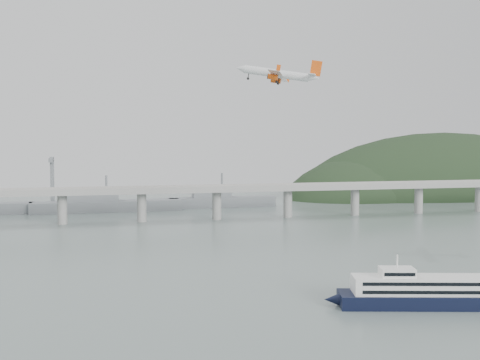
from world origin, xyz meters
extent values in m
plane|color=slate|center=(0.00, 0.00, 0.00)|extent=(900.00, 900.00, 0.00)
cube|color=#989895|center=(0.00, 200.00, 20.00)|extent=(800.00, 22.00, 2.20)
cube|color=#989895|center=(0.00, 189.50, 22.00)|extent=(800.00, 0.60, 1.80)
cube|color=#989895|center=(0.00, 210.50, 22.00)|extent=(800.00, 0.60, 1.80)
cylinder|color=#989895|center=(-80.00, 200.00, 9.50)|extent=(6.00, 6.00, 21.00)
cylinder|color=#989895|center=(-30.00, 200.00, 9.50)|extent=(6.00, 6.00, 21.00)
cylinder|color=#989895|center=(20.00, 200.00, 9.50)|extent=(6.00, 6.00, 21.00)
cylinder|color=#989895|center=(70.00, 200.00, 9.50)|extent=(6.00, 6.00, 21.00)
cylinder|color=#989895|center=(120.00, 200.00, 9.50)|extent=(6.00, 6.00, 21.00)
cylinder|color=#989895|center=(170.00, 200.00, 9.50)|extent=(6.00, 6.00, 21.00)
cylinder|color=#989895|center=(220.00, 200.00, 9.50)|extent=(6.00, 6.00, 21.00)
ellipsoid|color=black|center=(270.00, 330.00, -18.00)|extent=(320.00, 150.00, 156.00)
ellipsoid|color=black|center=(175.00, 320.00, -12.00)|extent=(140.00, 110.00, 96.00)
cube|color=slate|center=(-50.00, 265.00, 4.00)|extent=(110.55, 21.43, 8.00)
cube|color=slate|center=(-61.00, 265.00, 12.00)|extent=(39.01, 16.73, 8.00)
cylinder|color=slate|center=(-50.00, 265.00, 20.00)|extent=(1.60, 1.60, 14.00)
cube|color=slate|center=(40.00, 275.00, 4.00)|extent=(85.00, 13.60, 8.00)
cube|color=slate|center=(31.50, 275.00, 12.00)|extent=(29.75, 11.90, 8.00)
cylinder|color=slate|center=(40.00, 275.00, 20.00)|extent=(1.60, 1.60, 14.00)
cube|color=slate|center=(-90.00, 300.00, 20.00)|extent=(3.00, 3.00, 40.00)
cube|color=slate|center=(-90.00, 290.00, 38.00)|extent=(3.00, 28.00, 3.00)
cube|color=black|center=(38.96, -34.82, 2.18)|extent=(56.13, 26.52, 4.37)
cone|color=black|center=(10.44, -27.34, 2.18)|extent=(6.39, 5.61, 4.37)
cube|color=white|center=(38.96, -34.82, 7.10)|extent=(47.12, 22.19, 5.46)
cube|color=black|center=(37.56, -40.15, 8.52)|extent=(40.17, 10.69, 1.09)
cube|color=black|center=(37.56, -40.15, 5.90)|extent=(40.17, 10.69, 1.09)
cube|color=black|center=(40.36, -29.48, 8.52)|extent=(40.17, 10.69, 1.09)
cube|color=black|center=(40.36, -29.48, 5.90)|extent=(40.17, 10.69, 1.09)
cube|color=white|center=(30.51, -32.60, 11.25)|extent=(12.50, 10.16, 2.84)
cube|color=black|center=(29.53, -36.35, 11.25)|extent=(9.54, 2.62, 1.09)
cylinder|color=white|center=(30.51, -32.60, 14.74)|extent=(0.67, 0.67, 4.37)
cylinder|color=white|center=(25.73, 84.31, 86.13)|extent=(30.23, 18.61, 9.01)
cone|color=white|center=(9.45, 91.87, 88.96)|extent=(6.45, 5.99, 4.78)
cone|color=white|center=(42.61, 76.50, 83.78)|extent=(7.31, 6.15, 4.95)
cube|color=white|center=(26.56, 83.85, 84.84)|extent=(21.11, 37.47, 3.27)
cube|color=white|center=(41.72, 76.95, 84.74)|extent=(8.94, 13.91, 1.55)
cube|color=#E9530F|center=(43.35, 76.41, 88.26)|extent=(5.94, 2.62, 8.10)
cylinder|color=#E9530F|center=(27.36, 90.27, 83.21)|extent=(5.75, 4.69, 3.34)
cylinder|color=black|center=(25.22, 91.26, 83.58)|extent=(1.84, 2.61, 2.65)
cube|color=white|center=(27.55, 90.25, 84.33)|extent=(2.88, 1.46, 1.80)
cylinder|color=#E9530F|center=(22.20, 78.91, 83.86)|extent=(5.75, 4.69, 3.34)
cylinder|color=black|center=(20.06, 79.91, 84.23)|extent=(1.84, 2.61, 2.65)
cube|color=white|center=(22.38, 78.89, 84.98)|extent=(2.88, 1.46, 1.80)
cylinder|color=black|center=(27.45, 86.57, 82.67)|extent=(0.98, 0.59, 2.77)
cylinder|color=black|center=(27.25, 86.60, 81.43)|extent=(1.51, 0.96, 1.45)
cylinder|color=black|center=(25.01, 81.21, 82.97)|extent=(0.98, 0.59, 2.77)
cylinder|color=black|center=(24.81, 81.23, 81.74)|extent=(1.51, 0.96, 1.45)
cylinder|color=black|center=(13.01, 90.04, 85.12)|extent=(0.98, 0.59, 2.77)
cylinder|color=black|center=(12.80, 90.06, 83.88)|extent=(1.51, 0.96, 1.45)
cube|color=#E9530F|center=(36.80, 100.43, 84.83)|extent=(2.17, 1.01, 2.98)
cube|color=#E9530F|center=(20.84, 65.33, 86.83)|extent=(2.17, 1.01, 2.98)
camera|label=1|loc=(-68.08, -218.78, 54.35)|focal=48.00mm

